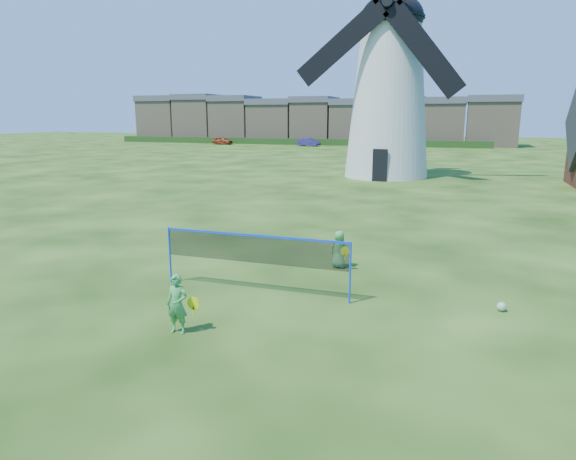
% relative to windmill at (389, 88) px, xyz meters
% --- Properties ---
extents(ground, '(220.00, 220.00, 0.00)m').
position_rel_windmill_xyz_m(ground, '(0.79, -26.54, -6.50)').
color(ground, black).
rests_on(ground, ground).
extents(windmill, '(12.70, 6.18, 18.27)m').
position_rel_windmill_xyz_m(windmill, '(0.00, 0.00, 0.00)').
color(windmill, silver).
rests_on(windmill, ground).
extents(badminton_net, '(5.05, 0.05, 1.55)m').
position_rel_windmill_xyz_m(badminton_net, '(0.40, -27.00, -5.36)').
color(badminton_net, blue).
rests_on(badminton_net, ground).
extents(player_girl, '(0.66, 0.35, 1.28)m').
position_rel_windmill_xyz_m(player_girl, '(-0.17, -29.85, -5.85)').
color(player_girl, green).
rests_on(player_girl, ground).
extents(player_boy, '(0.66, 0.45, 1.14)m').
position_rel_windmill_xyz_m(player_boy, '(1.99, -24.15, -5.93)').
color(player_boy, '#4FA454').
rests_on(player_boy, ground).
extents(play_ball, '(0.22, 0.22, 0.22)m').
position_rel_windmill_xyz_m(play_ball, '(6.41, -26.36, -6.39)').
color(play_ball, green).
rests_on(play_ball, ground).
extents(terraced_houses, '(64.68, 8.40, 8.30)m').
position_rel_windmill_xyz_m(terraced_houses, '(-19.66, 45.46, -2.60)').
color(terraced_houses, tan).
rests_on(terraced_houses, ground).
extents(hedge, '(62.00, 0.80, 1.00)m').
position_rel_windmill_xyz_m(hedge, '(-21.21, 39.46, -6.00)').
color(hedge, '#193814').
rests_on(hedge, ground).
extents(car_left, '(3.75, 2.01, 1.21)m').
position_rel_windmill_xyz_m(car_left, '(-31.47, 36.55, -5.89)').
color(car_left, maroon).
rests_on(car_left, ground).
extents(car_right, '(3.91, 2.26, 1.22)m').
position_rel_windmill_xyz_m(car_right, '(-16.81, 36.36, -5.89)').
color(car_right, navy).
rests_on(car_right, ground).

